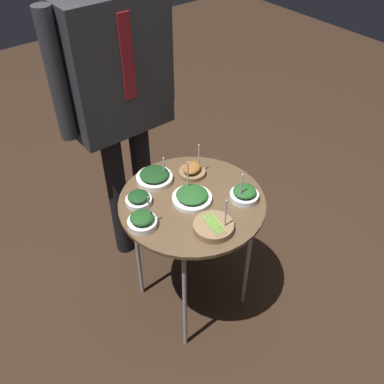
{
  "coord_description": "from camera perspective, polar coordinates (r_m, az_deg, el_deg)",
  "views": [
    {
      "loc": [
        -0.87,
        -1.1,
        2.0
      ],
      "look_at": [
        0.0,
        0.0,
        0.77
      ],
      "focal_mm": 40.0,
      "sensor_mm": 36.0,
      "label": 1
    }
  ],
  "objects": [
    {
      "name": "bowl_spinach_front_right",
      "position": [
        2.0,
        -5.03,
        2.05
      ],
      "size": [
        0.17,
        0.17,
        0.13
      ],
      "color": "silver",
      "rests_on": "serving_cart"
    },
    {
      "name": "serving_cart",
      "position": [
        1.94,
        -0.0,
        -2.33
      ],
      "size": [
        0.66,
        0.66,
        0.72
      ],
      "color": "brown",
      "rests_on": "ground_plane"
    },
    {
      "name": "bowl_spinach_mid_left",
      "position": [
        1.89,
        0.03,
        -0.51
      ],
      "size": [
        0.18,
        0.18,
        0.18
      ],
      "color": "white",
      "rests_on": "serving_cart"
    },
    {
      "name": "bowl_spinach_near_rim",
      "position": [
        1.9,
        6.99,
        -0.29
      ],
      "size": [
        0.13,
        0.13,
        0.16
      ],
      "color": "silver",
      "rests_on": "serving_cart"
    },
    {
      "name": "bowl_roast_front_center",
      "position": [
        2.02,
        0.03,
        2.93
      ],
      "size": [
        0.13,
        0.13,
        0.16
      ],
      "color": "brown",
      "rests_on": "serving_cart"
    },
    {
      "name": "bowl_spinach_far_rim",
      "position": [
        1.78,
        -6.65,
        -3.81
      ],
      "size": [
        0.12,
        0.12,
        0.15
      ],
      "color": "white",
      "rests_on": "serving_cart"
    },
    {
      "name": "ground_plane",
      "position": [
        2.44,
        -0.0,
        -13.75
      ],
      "size": [
        8.0,
        8.0,
        0.0
      ],
      "primitive_type": "plane",
      "color": "black"
    },
    {
      "name": "waiter_figure",
      "position": [
        2.07,
        -9.93,
        14.24
      ],
      "size": [
        0.63,
        0.24,
        1.71
      ],
      "color": "black",
      "rests_on": "ground_plane"
    },
    {
      "name": "bowl_asparagus_back_right",
      "position": [
        1.76,
        2.89,
        -4.6
      ],
      "size": [
        0.17,
        0.17,
        0.17
      ],
      "color": "brown",
      "rests_on": "serving_cart"
    },
    {
      "name": "bowl_spinach_mid_right",
      "position": [
        1.89,
        -7.14,
        -0.92
      ],
      "size": [
        0.12,
        0.12,
        0.05
      ],
      "color": "silver",
      "rests_on": "serving_cart"
    }
  ]
}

